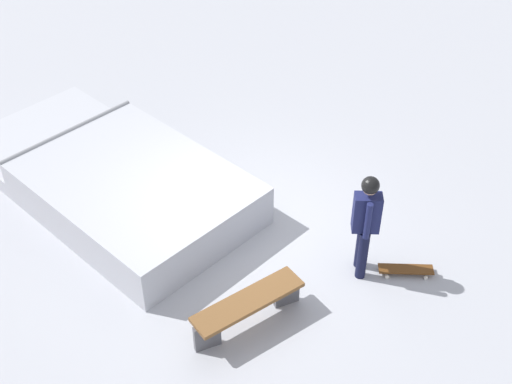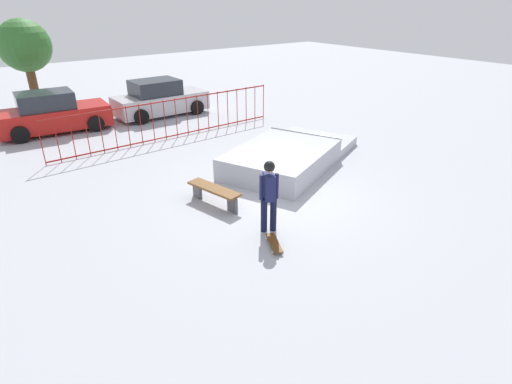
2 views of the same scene
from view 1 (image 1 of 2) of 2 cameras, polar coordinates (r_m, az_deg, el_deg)
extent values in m
plane|color=#A8AAB2|center=(10.68, -0.72, -3.50)|extent=(60.00, 60.00, 0.00)
cube|color=#B0B3BB|center=(11.05, -10.01, -0.10)|extent=(4.33, 3.79, 0.70)
cube|color=#B0B3BB|center=(13.09, -17.25, 4.40)|extent=(2.67, 3.09, 0.30)
cylinder|color=gray|center=(12.12, -15.48, 4.92)|extent=(1.08, 2.43, 0.08)
cylinder|color=black|center=(10.02, 8.78, -4.39)|extent=(0.15, 0.15, 0.82)
cylinder|color=black|center=(9.86, 8.89, -5.27)|extent=(0.15, 0.15, 0.82)
cube|color=#191E4C|center=(9.47, 9.25, -1.72)|extent=(0.36, 0.44, 0.60)
cylinder|color=#191E4C|center=(9.60, 9.16, -1.04)|extent=(0.09, 0.09, 0.60)
cylinder|color=#191E4C|center=(9.33, 9.35, -2.42)|extent=(0.09, 0.09, 0.60)
sphere|color=tan|center=(9.18, 9.54, 0.40)|extent=(0.22, 0.22, 0.22)
sphere|color=black|center=(9.16, 9.56, 0.55)|extent=(0.25, 0.25, 0.25)
cube|color=#593314|center=(10.25, 12.43, -6.32)|extent=(0.52, 0.81, 0.02)
cylinder|color=silver|center=(10.42, 13.83, -6.08)|extent=(0.05, 0.06, 0.06)
cylinder|color=silver|center=(10.26, 14.02, -6.98)|extent=(0.05, 0.06, 0.06)
cylinder|color=silver|center=(10.32, 10.77, -6.06)|extent=(0.05, 0.06, 0.06)
cylinder|color=silver|center=(10.16, 10.92, -6.98)|extent=(0.05, 0.06, 0.06)
cube|color=brown|center=(9.09, -0.67, -9.14)|extent=(0.73, 1.65, 0.06)
cube|color=#4C4C51|center=(9.53, 2.58, -8.40)|extent=(0.08, 0.36, 0.42)
cube|color=#4C4C51|center=(9.05, -4.10, -11.91)|extent=(0.08, 0.36, 0.42)
camera|label=2|loc=(10.86, 61.50, 6.55)|focal=28.91mm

